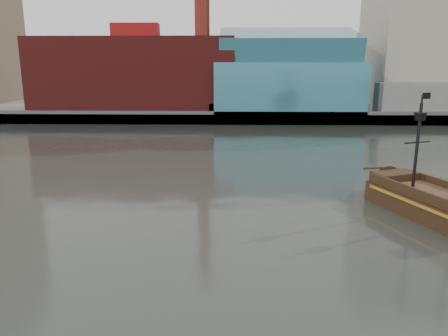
{
  "coord_description": "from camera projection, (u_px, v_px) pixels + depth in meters",
  "views": [
    {
      "loc": [
        -0.78,
        -23.64,
        12.12
      ],
      "look_at": [
        -1.65,
        9.62,
        4.0
      ],
      "focal_mm": 35.0,
      "sensor_mm": 36.0,
      "label": 1
    }
  ],
  "objects": [
    {
      "name": "ground",
      "position": [
        248.0,
        272.0,
        25.82
      ],
      "size": [
        400.0,
        400.0,
        0.0
      ],
      "primitive_type": "plane",
      "color": "#292B26",
      "rests_on": "ground"
    },
    {
      "name": "promenade_far",
      "position": [
        238.0,
        105.0,
        114.92
      ],
      "size": [
        220.0,
        60.0,
        2.0
      ],
      "primitive_type": "cube",
      "color": "slate",
      "rests_on": "ground"
    },
    {
      "name": "seawall",
      "position": [
        239.0,
        118.0,
        86.2
      ],
      "size": [
        220.0,
        1.0,
        2.6
      ],
      "primitive_type": "cube",
      "color": "#4C4C49",
      "rests_on": "ground"
    },
    {
      "name": "skyline",
      "position": [
        262.0,
        7.0,
        101.98
      ],
      "size": [
        149.0,
        45.0,
        62.0
      ],
      "color": "brown",
      "rests_on": "promenade_far"
    },
    {
      "name": "pirate_ship",
      "position": [
        433.0,
        205.0,
        34.96
      ],
      "size": [
        8.95,
        14.56,
        10.48
      ],
      "rotation": [
        0.0,
        0.0,
        0.37
      ],
      "color": "black",
      "rests_on": "ground"
    }
  ]
}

